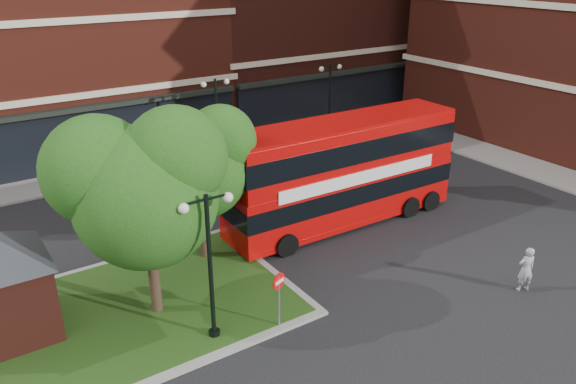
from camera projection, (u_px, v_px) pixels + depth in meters
ground at (352, 289)px, 20.57m from camera, size 120.00×120.00×0.00m
pavement_far at (174, 160)px, 33.19m from camera, size 44.00×3.00×0.12m
pavement_side at (563, 178)px, 30.48m from camera, size 3.00×28.00×0.12m
terrace_far_right at (297, 0)px, 42.94m from camera, size 18.00×12.00×16.00m
traffic_island at (110, 319)px, 18.77m from camera, size 12.60×7.60×0.15m
tree_island_west at (140, 183)px, 17.31m from camera, size 5.40×4.71×7.21m
tree_island_east at (196, 159)px, 20.96m from camera, size 4.46×3.90×6.29m
lamp_island at (210, 261)px, 16.82m from camera, size 1.72×0.36×5.00m
lamp_far_left at (217, 117)px, 31.59m from camera, size 1.72×0.36×5.00m
lamp_far_right at (330, 98)px, 35.66m from camera, size 1.72×0.36×5.00m
bus at (343, 165)px, 24.61m from camera, size 11.03×2.69×4.20m
woman at (526, 269)px, 20.17m from camera, size 0.74×0.62×1.74m
car_silver at (191, 157)px, 31.50m from camera, size 4.49×1.89×1.52m
car_white at (253, 141)px, 34.46m from camera, size 4.23×1.69×1.37m
no_entry_sign at (279, 290)px, 17.83m from camera, size 0.55×0.24×2.08m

